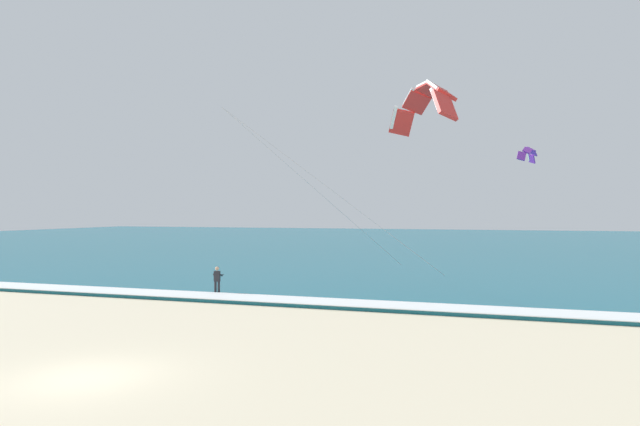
# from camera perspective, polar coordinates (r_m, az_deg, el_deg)

# --- Properties ---
(ground_plane) EXTENTS (200.00, 200.00, 0.00)m
(ground_plane) POSITION_cam_1_polar(r_m,az_deg,el_deg) (18.71, -22.23, -14.92)
(ground_plane) COLOR beige
(sea) EXTENTS (200.00, 120.00, 0.20)m
(sea) POSITION_cam_1_polar(r_m,az_deg,el_deg) (87.98, 10.31, -2.91)
(sea) COLOR #146075
(sea) RESTS_ON ground
(surf_foam) EXTENTS (200.00, 2.28, 0.04)m
(surf_foam) POSITION_cam_1_polar(r_m,az_deg,el_deg) (30.75, -4.61, -8.50)
(surf_foam) COLOR white
(surf_foam) RESTS_ON sea
(surfboard) EXTENTS (0.71, 1.46, 0.09)m
(surfboard) POSITION_cam_1_polar(r_m,az_deg,el_deg) (33.62, -10.19, -8.09)
(surfboard) COLOR #E04C38
(surfboard) RESTS_ON ground
(kitesurfer) EXTENTS (0.59, 0.59, 1.69)m
(kitesurfer) POSITION_cam_1_polar(r_m,az_deg,el_deg) (33.52, -10.18, -6.54)
(kitesurfer) COLOR #232328
(kitesurfer) RESTS_ON ground
(kite_primary) EXTENTS (13.11, 9.69, 11.69)m
(kite_primary) POSITION_cam_1_polar(r_m,az_deg,el_deg) (37.04, 10.38, 10.77)
(kite_primary) COLOR red
(kite_distant) EXTENTS (2.05, 4.22, 1.58)m
(kite_distant) POSITION_cam_1_polar(r_m,az_deg,el_deg) (60.56, 20.02, 5.61)
(kite_distant) COLOR purple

